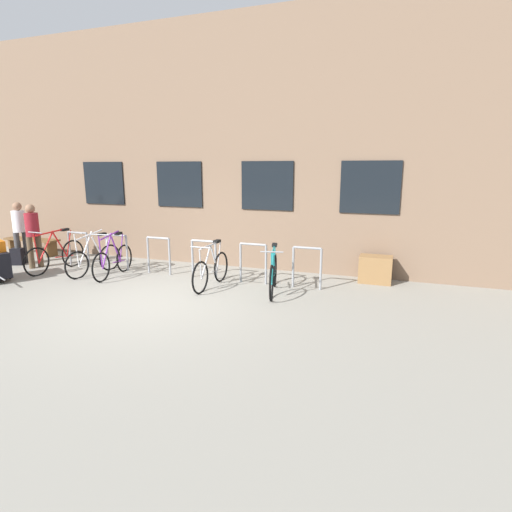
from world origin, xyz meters
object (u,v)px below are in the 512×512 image
bicycle_red (55,255)px  bicycle_white (94,259)px  bicycle_purple (113,260)px  planter_box (375,269)px  bicycle_teal (273,274)px  wooden_bench (32,243)px  person_browsing (33,232)px  backpack (18,256)px  bicycle_silver (211,270)px  person_by_bench (20,229)px

bicycle_red → bicycle_white: bearing=3.2°
bicycle_purple → planter_box: bicycle_purple is taller
bicycle_teal → wooden_bench: bicycle_teal is taller
person_browsing → backpack: bearing=175.0°
bicycle_silver → person_browsing: (-4.96, 0.04, 0.55)m
bicycle_purple → backpack: (-3.11, 0.08, -0.16)m
bicycle_white → backpack: (-2.55, 0.08, -0.15)m
bicycle_teal → bicycle_red: bicycle_red is taller
bicycle_purple → wooden_bench: (-3.79, 1.17, -0.03)m
backpack → bicycle_red: bearing=-27.6°
person_browsing → backpack: (-0.70, 0.06, -0.70)m
bicycle_purple → bicycle_white: bearing=179.9°
bicycle_purple → planter_box: size_ratio=2.35×
bicycle_teal → wooden_bench: bearing=171.6°
bicycle_teal → backpack: bearing=179.6°
bicycle_white → planter_box: size_ratio=2.28×
bicycle_purple → wooden_bench: bicycle_purple is taller
planter_box → bicycle_red: bearing=-168.3°
bicycle_red → person_by_bench: bearing=168.3°
bicycle_white → bicycle_teal: size_ratio=0.96×
bicycle_silver → planter_box: (3.28, 1.51, -0.07)m
bicycle_silver → bicycle_teal: size_ratio=1.00×
bicycle_silver → planter_box: size_ratio=2.37×
planter_box → person_browsing: bearing=-169.9°
wooden_bench → person_by_bench: bearing=-53.3°
wooden_bench → person_browsing: size_ratio=1.09×
bicycle_teal → backpack: (-7.03, 0.04, -0.16)m
wooden_bench → backpack: (0.69, -1.09, -0.13)m
bicycle_purple → bicycle_red: (-1.67, -0.06, 0.01)m
person_by_bench → bicycle_teal: bearing=-1.6°
bicycle_purple → planter_box: 6.01m
bicycle_white → backpack: bicycle_white is taller
person_by_bench → person_browsing: size_ratio=1.01×
bicycle_silver → person_by_bench: person_by_bench is taller
bicycle_purple → bicycle_silver: size_ratio=0.99×
bicycle_white → bicycle_silver: size_ratio=0.96×
person_by_bench → planter_box: size_ratio=2.32×
bicycle_white → bicycle_red: (-1.11, -0.06, 0.02)m
planter_box → bicycle_purple: bearing=-165.6°
bicycle_teal → backpack: bicycle_teal is taller
bicycle_white → planter_box: bicycle_white is taller
person_by_bench → backpack: 0.73m
person_by_bench → person_browsing: person_by_bench is taller
person_by_bench → wooden_bench: bearing=126.7°
bicycle_red → person_by_bench: person_by_bench is taller
person_browsing → bicycle_white: bearing=-0.5°
bicycle_white → bicycle_teal: (4.48, 0.03, 0.01)m
bicycle_silver → bicycle_purple: bearing=179.5°
bicycle_purple → backpack: 3.11m
bicycle_teal → person_browsing: 6.35m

